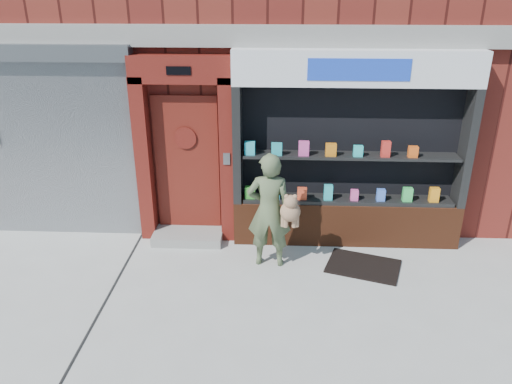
{
  "coord_description": "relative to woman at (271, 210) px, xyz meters",
  "views": [
    {
      "loc": [
        0.67,
        -5.34,
        3.88
      ],
      "look_at": [
        0.38,
        1.0,
        1.17
      ],
      "focal_mm": 35.0,
      "sensor_mm": 36.0,
      "label": 1
    }
  ],
  "objects": [
    {
      "name": "ground",
      "position": [
        -0.58,
        -1.06,
        -0.86
      ],
      "size": [
        80.0,
        80.0,
        0.0
      ],
      "primitive_type": "plane",
      "color": "#9E9E99",
      "rests_on": "ground"
    },
    {
      "name": "shutter_bay",
      "position": [
        -3.58,
        0.87,
        0.85
      ],
      "size": [
        3.1,
        0.3,
        3.04
      ],
      "color": "gray",
      "rests_on": "ground"
    },
    {
      "name": "red_door_bay",
      "position": [
        -1.33,
        0.8,
        0.59
      ],
      "size": [
        1.52,
        0.58,
        2.9
      ],
      "color": "#56130E",
      "rests_on": "ground"
    },
    {
      "name": "pharmacy_bay",
      "position": [
        1.17,
        0.76,
        0.51
      ],
      "size": [
        3.5,
        0.41,
        3.0
      ],
      "color": "#5C2A15",
      "rests_on": "ground"
    },
    {
      "name": "woman",
      "position": [
        0.0,
        0.0,
        0.0
      ],
      "size": [
        0.76,
        0.5,
        1.72
      ],
      "color": "#51603F",
      "rests_on": "ground"
    },
    {
      "name": "doormat",
      "position": [
        1.37,
        -0.04,
        -0.85
      ],
      "size": [
        1.19,
        1.0,
        0.03
      ],
      "primitive_type": "cube",
      "rotation": [
        0.0,
        0.0,
        -0.32
      ],
      "color": "black",
      "rests_on": "ground"
    }
  ]
}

